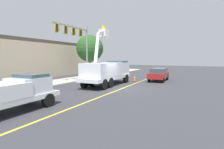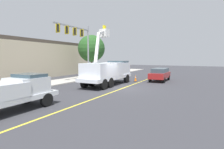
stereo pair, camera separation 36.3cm
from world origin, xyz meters
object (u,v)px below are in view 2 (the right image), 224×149
traffic_signal_mast (78,39)px  utility_bucket_truck (108,71)px  traffic_cone_mid_front (135,78)px  service_pickup_truck (8,93)px  passing_minivan (160,74)px

traffic_signal_mast → utility_bucket_truck: bearing=-104.7°
traffic_signal_mast → traffic_cone_mid_front: bearing=-67.1°
service_pickup_truck → traffic_cone_mid_front: size_ratio=6.84×
service_pickup_truck → traffic_signal_mast: traffic_signal_mast is taller
utility_bucket_truck → traffic_signal_mast: bearing=75.3°
service_pickup_truck → traffic_signal_mast: 15.34m
passing_minivan → traffic_signal_mast: 11.86m
passing_minivan → traffic_cone_mid_front: size_ratio=5.87×
utility_bucket_truck → traffic_cone_mid_front: bearing=-18.0°
passing_minivan → traffic_signal_mast: (-4.95, 9.73, 4.64)m
utility_bucket_truck → traffic_signal_mast: 7.06m
traffic_cone_mid_front → traffic_signal_mast: size_ratio=0.11×
passing_minivan → traffic_cone_mid_front: passing_minivan is taller
traffic_cone_mid_front → traffic_signal_mast: traffic_signal_mast is taller
passing_minivan → traffic_signal_mast: size_ratio=0.64×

